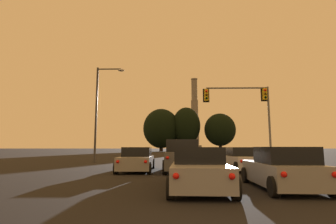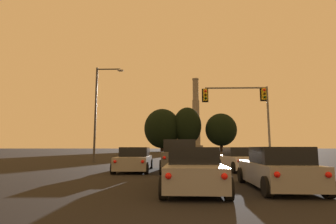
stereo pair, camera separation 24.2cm
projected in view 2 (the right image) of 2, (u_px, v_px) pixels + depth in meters
sedan_left_lane_front at (135, 160)px, 15.88m from camera, size 2.10×4.75×1.43m
suv_center_lane_front at (179, 156)px, 15.67m from camera, size 2.11×4.91×1.86m
sedan_right_lane_front at (240, 159)px, 16.33m from camera, size 2.14×4.76×1.43m
sedan_center_lane_second at (193, 169)px, 9.09m from camera, size 2.13×4.76×1.43m
hatchback_right_lane_second at (277, 169)px, 8.99m from camera, size 1.98×4.14×1.44m
traffic_light_overhead_right at (246, 104)px, 23.21m from camera, size 5.97×0.50×6.80m
street_lamp at (100, 104)px, 25.45m from camera, size 2.76×0.36×9.24m
smokestack at (196, 121)px, 148.82m from camera, size 7.40×7.40×41.01m
treeline_center_left at (162, 128)px, 90.71m from camera, size 12.48×11.23×14.72m
treeline_far_right at (187, 126)px, 89.67m from camera, size 9.60×8.64×15.07m
treeline_far_left at (221, 130)px, 88.91m from camera, size 10.60×9.54×12.90m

